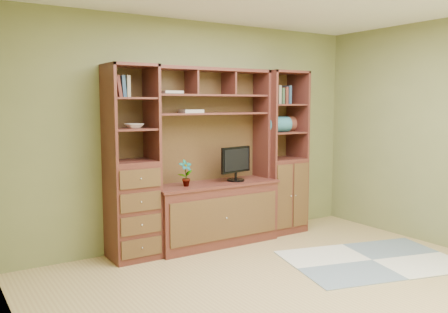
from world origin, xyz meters
TOP-DOWN VIEW (x-y plane):
  - room at (0.00, 0.00)m, footprint 4.60×4.10m
  - center_hutch at (0.08, 1.73)m, footprint 1.54×0.53m
  - left_tower at (-0.92, 1.77)m, footprint 0.50×0.45m
  - right_tower at (1.10, 1.77)m, footprint 0.55×0.45m
  - rug at (1.15, 0.32)m, footprint 1.99×1.57m
  - monitor at (0.35, 1.70)m, footprint 0.49×0.30m
  - orchid at (-0.32, 1.70)m, footprint 0.16×0.11m
  - magazines at (-0.18, 1.82)m, footprint 0.24×0.18m
  - bowl at (-0.89, 1.77)m, footprint 0.19×0.19m
  - blanket_teal at (0.98, 1.73)m, footprint 0.33×0.19m
  - blanket_red at (1.21, 1.85)m, footprint 0.34×0.19m

SIDE VIEW (x-z plane):
  - rug at x=1.15m, z-range 0.00..0.01m
  - orchid at x=-0.32m, z-range 0.73..1.03m
  - monitor at x=0.35m, z-range 0.73..1.29m
  - center_hutch at x=0.08m, z-range 0.00..2.05m
  - left_tower at x=-0.92m, z-range 0.00..2.05m
  - right_tower at x=1.10m, z-range 0.00..2.05m
  - room at x=0.00m, z-range -0.02..2.62m
  - blanket_red at x=1.21m, z-range 1.29..1.48m
  - blanket_teal at x=0.98m, z-range 1.29..1.48m
  - bowl at x=-0.89m, z-range 1.39..1.44m
  - magazines at x=-0.18m, z-range 1.54..1.58m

